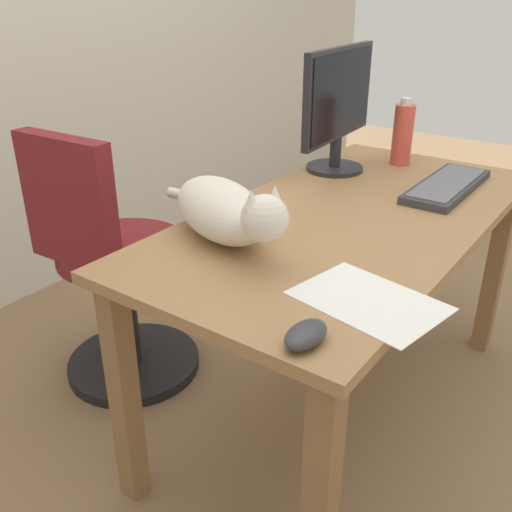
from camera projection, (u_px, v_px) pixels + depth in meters
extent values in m
plane|color=#846647|center=(336.00, 406.00, 1.95)|extent=(8.00, 8.00, 0.00)
cube|color=#9E7247|center=(351.00, 218.00, 1.64)|extent=(1.43, 0.70, 0.03)
cube|color=olive|center=(320.00, 504.00, 1.17)|extent=(0.06, 0.06, 0.68)
cube|color=olive|center=(495.00, 270.00, 2.12)|extent=(0.06, 0.06, 0.68)
cube|color=olive|center=(124.00, 396.00, 1.47)|extent=(0.06, 0.06, 0.68)
cube|color=olive|center=(354.00, 234.00, 2.43)|extent=(0.06, 0.06, 0.68)
cylinder|color=black|center=(134.00, 362.00, 2.14)|extent=(0.48, 0.48, 0.04)
cylinder|color=black|center=(129.00, 315.00, 2.05)|extent=(0.06, 0.06, 0.46)
cylinder|color=maroon|center=(122.00, 250.00, 1.93)|extent=(0.44, 0.44, 0.06)
cube|color=maroon|center=(69.00, 202.00, 1.69)|extent=(0.08, 0.35, 0.40)
cylinder|color=#232328|center=(334.00, 168.00, 2.01)|extent=(0.20, 0.20, 0.01)
cylinder|color=#232328|center=(335.00, 152.00, 1.99)|extent=(0.04, 0.04, 0.10)
cube|color=#232328|center=(339.00, 94.00, 1.90)|extent=(0.48, 0.06, 0.30)
cube|color=black|center=(343.00, 94.00, 1.89)|extent=(0.45, 0.03, 0.27)
cube|color=#333338|center=(447.00, 186.00, 1.82)|extent=(0.44, 0.15, 0.02)
cube|color=slate|center=(448.00, 182.00, 1.81)|extent=(0.40, 0.12, 0.00)
ellipsoid|color=silver|center=(220.00, 210.00, 1.45)|extent=(0.31, 0.40, 0.15)
sphere|color=silver|center=(263.00, 218.00, 1.27)|extent=(0.11, 0.11, 0.11)
cone|color=silver|center=(275.00, 195.00, 1.26)|extent=(0.04, 0.04, 0.04)
cone|color=silver|center=(251.00, 200.00, 1.23)|extent=(0.04, 0.04, 0.04)
cylinder|color=silver|center=(193.00, 197.00, 1.70)|extent=(0.05, 0.18, 0.03)
ellipsoid|color=#333338|center=(306.00, 334.00, 1.04)|extent=(0.11, 0.06, 0.04)
cube|color=white|center=(369.00, 301.00, 1.18)|extent=(0.26, 0.33, 0.00)
cylinder|color=#D84C3D|center=(403.00, 135.00, 2.04)|extent=(0.07, 0.07, 0.21)
cylinder|color=silver|center=(406.00, 101.00, 1.99)|extent=(0.04, 0.04, 0.02)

